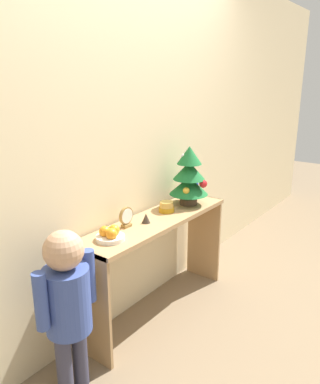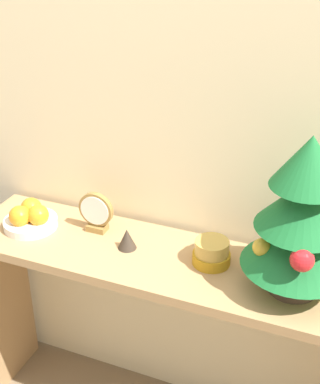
# 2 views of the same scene
# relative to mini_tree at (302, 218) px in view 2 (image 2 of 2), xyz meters

# --- Properties ---
(back_wall) EXTENTS (7.00, 0.05, 2.50)m
(back_wall) POSITION_rel_mini_tree_xyz_m (-0.38, 0.22, 0.30)
(back_wall) COLOR beige
(back_wall) RESTS_ON ground_plane
(console_table) EXTENTS (1.30, 0.33, 0.73)m
(console_table) POSITION_rel_mini_tree_xyz_m (-0.38, 0.01, -0.38)
(console_table) COLOR tan
(console_table) RESTS_ON ground_plane
(mini_tree) EXTENTS (0.29, 0.29, 0.45)m
(mini_tree) POSITION_rel_mini_tree_xyz_m (0.00, 0.00, 0.00)
(mini_tree) COLOR #4C3828
(mini_tree) RESTS_ON console_table
(fruit_bowl) EXTENTS (0.17, 0.17, 0.08)m
(fruit_bowl) POSITION_rel_mini_tree_xyz_m (-0.84, 0.01, -0.19)
(fruit_bowl) COLOR silver
(fruit_bowl) RESTS_ON console_table
(singing_bowl) EXTENTS (0.11, 0.11, 0.08)m
(singing_bowl) POSITION_rel_mini_tree_xyz_m (-0.24, 0.03, -0.19)
(singing_bowl) COLOR #B78419
(singing_bowl) RESTS_ON console_table
(desk_clock) EXTENTS (0.11, 0.04, 0.13)m
(desk_clock) POSITION_rel_mini_tree_xyz_m (-0.63, 0.07, -0.16)
(desk_clock) COLOR olive
(desk_clock) RESTS_ON console_table
(figurine) EXTENTS (0.06, 0.06, 0.07)m
(figurine) POSITION_rel_mini_tree_xyz_m (-0.50, 0.01, -0.19)
(figurine) COLOR #382D23
(figurine) RESTS_ON console_table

